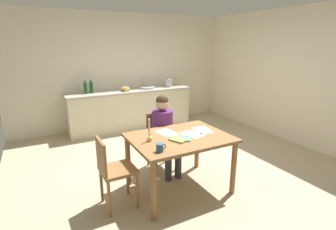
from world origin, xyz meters
TOP-DOWN VIEW (x-y plane):
  - ground_plane at (0.00, 0.00)m, footprint 5.20×5.20m
  - wall_back at (0.00, 2.60)m, footprint 5.20×0.12m
  - wall_right at (2.60, 0.00)m, footprint 0.12×5.20m
  - kitchen_counter at (0.00, 2.24)m, footprint 2.86×0.64m
  - dining_table at (-0.35, -0.59)m, footprint 1.27×0.96m
  - chair_at_table at (-0.27, 0.13)m, footprint 0.42×0.42m
  - person_seated at (-0.28, -0.01)m, footprint 0.33×0.60m
  - chair_side_empty at (-1.24, -0.57)m, footprint 0.40×0.40m
  - coffee_mug at (-0.78, -0.90)m, footprint 0.12×0.08m
  - candlestick at (-0.76, -0.55)m, footprint 0.06×0.06m
  - book_magazine at (-0.37, -0.70)m, footprint 0.24×0.24m
  - book_cookery at (-0.44, -0.71)m, footprint 0.21×0.24m
  - paper_letter at (-0.43, -0.37)m, footprint 0.26×0.33m
  - paper_bill at (0.06, -0.52)m, footprint 0.25×0.32m
  - paper_envelope at (-0.15, -0.59)m, footprint 0.30×0.35m
  - sink_unit at (0.42, 2.24)m, footprint 0.36×0.36m
  - bottle_oil at (-0.99, 2.25)m, footprint 0.07×0.07m
  - bottle_vinegar at (-0.86, 2.29)m, footprint 0.07×0.07m
  - mixing_bowl at (-0.14, 2.17)m, footprint 0.21×0.21m
  - stovetop_kettle at (0.99, 2.24)m, footprint 0.18×0.18m
  - wine_glass_near_sink at (0.06, 2.39)m, footprint 0.07×0.07m
  - wine_glass_by_kettle at (-0.06, 2.39)m, footprint 0.07×0.07m
  - teacup_on_counter at (-0.15, 2.09)m, footprint 0.11×0.08m

SIDE VIEW (x-z plane):
  - ground_plane at x=0.00m, z-range -0.04..0.00m
  - kitchen_counter at x=0.00m, z-range 0.00..0.90m
  - chair_at_table at x=-0.27m, z-range 0.05..0.92m
  - chair_side_empty at x=-1.24m, z-range 0.06..0.95m
  - dining_table at x=-0.35m, z-range 0.28..1.04m
  - person_seated at x=-0.28m, z-range 0.08..1.28m
  - paper_letter at x=-0.43m, z-range 0.76..0.76m
  - paper_bill at x=0.06m, z-range 0.76..0.76m
  - paper_envelope at x=-0.15m, z-range 0.76..0.76m
  - book_magazine at x=-0.37m, z-range 0.76..0.78m
  - book_cookery at x=-0.44m, z-range 0.76..0.78m
  - coffee_mug at x=-0.78m, z-range 0.76..0.85m
  - candlestick at x=-0.76m, z-range 0.70..0.99m
  - sink_unit at x=0.42m, z-range 0.80..1.04m
  - teacup_on_counter at x=-0.15m, z-range 0.90..0.99m
  - mixing_bowl at x=-0.14m, z-range 0.90..0.99m
  - stovetop_kettle at x=0.99m, z-range 0.89..1.11m
  - wine_glass_near_sink at x=0.06m, z-range 0.93..1.09m
  - wine_glass_by_kettle at x=-0.06m, z-range 0.93..1.09m
  - bottle_vinegar at x=-0.86m, z-range 0.88..1.16m
  - bottle_oil at x=-0.99m, z-range 0.88..1.16m
  - wall_back at x=0.00m, z-range 0.00..2.60m
  - wall_right at x=2.60m, z-range 0.00..2.60m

